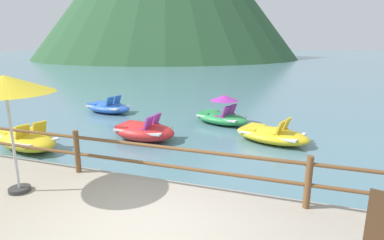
{
  "coord_description": "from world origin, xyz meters",
  "views": [
    {
      "loc": [
        2.1,
        -3.75,
        3.19
      ],
      "look_at": [
        -0.91,
        5.0,
        0.9
      ],
      "focal_mm": 29.26,
      "sensor_mm": 36.0,
      "label": 1
    }
  ],
  "objects_px": {
    "pedal_boat_1": "(108,107)",
    "pedal_boat_3": "(27,139)",
    "pedal_boat_2": "(144,131)",
    "pedal_boat_4": "(222,115)",
    "pedal_boat_0": "(271,135)",
    "beach_umbrella": "(5,86)"
  },
  "relations": [
    {
      "from": "pedal_boat_1",
      "to": "pedal_boat_2",
      "type": "distance_m",
      "value": 4.85
    },
    {
      "from": "pedal_boat_0",
      "to": "pedal_boat_4",
      "type": "height_order",
      "value": "pedal_boat_4"
    },
    {
      "from": "pedal_boat_2",
      "to": "pedal_boat_4",
      "type": "distance_m",
      "value": 3.55
    },
    {
      "from": "pedal_boat_2",
      "to": "pedal_boat_3",
      "type": "height_order",
      "value": "pedal_boat_2"
    },
    {
      "from": "pedal_boat_0",
      "to": "pedal_boat_2",
      "type": "distance_m",
      "value": 4.25
    },
    {
      "from": "pedal_boat_0",
      "to": "pedal_boat_2",
      "type": "relative_size",
      "value": 1.21
    },
    {
      "from": "beach_umbrella",
      "to": "pedal_boat_1",
      "type": "height_order",
      "value": "beach_umbrella"
    },
    {
      "from": "pedal_boat_2",
      "to": "pedal_boat_3",
      "type": "distance_m",
      "value": 3.6
    },
    {
      "from": "pedal_boat_1",
      "to": "pedal_boat_2",
      "type": "xyz_separation_m",
      "value": [
        3.58,
        -3.28,
        0.06
      ]
    },
    {
      "from": "pedal_boat_4",
      "to": "pedal_boat_3",
      "type": "bearing_deg",
      "value": -135.52
    },
    {
      "from": "pedal_boat_3",
      "to": "pedal_boat_2",
      "type": "bearing_deg",
      "value": 32.85
    },
    {
      "from": "pedal_boat_4",
      "to": "pedal_boat_0",
      "type": "bearing_deg",
      "value": -40.38
    },
    {
      "from": "beach_umbrella",
      "to": "pedal_boat_3",
      "type": "distance_m",
      "value": 4.66
    },
    {
      "from": "beach_umbrella",
      "to": "pedal_boat_3",
      "type": "bearing_deg",
      "value": 134.78
    },
    {
      "from": "beach_umbrella",
      "to": "pedal_boat_3",
      "type": "relative_size",
      "value": 0.78
    },
    {
      "from": "pedal_boat_1",
      "to": "pedal_boat_3",
      "type": "distance_m",
      "value": 5.26
    },
    {
      "from": "beach_umbrella",
      "to": "pedal_boat_3",
      "type": "xyz_separation_m",
      "value": [
        -2.91,
        2.93,
        -2.16
      ]
    },
    {
      "from": "pedal_boat_1",
      "to": "pedal_boat_3",
      "type": "height_order",
      "value": "pedal_boat_3"
    },
    {
      "from": "pedal_boat_3",
      "to": "pedal_boat_4",
      "type": "distance_m",
      "value": 7.0
    },
    {
      "from": "pedal_boat_0",
      "to": "pedal_boat_1",
      "type": "height_order",
      "value": "pedal_boat_0"
    },
    {
      "from": "pedal_boat_0",
      "to": "pedal_boat_3",
      "type": "xyz_separation_m",
      "value": [
        -7.12,
        -3.1,
        0.03
      ]
    },
    {
      "from": "beach_umbrella",
      "to": "pedal_boat_4",
      "type": "xyz_separation_m",
      "value": [
        2.09,
        7.83,
        -2.07
      ]
    }
  ]
}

